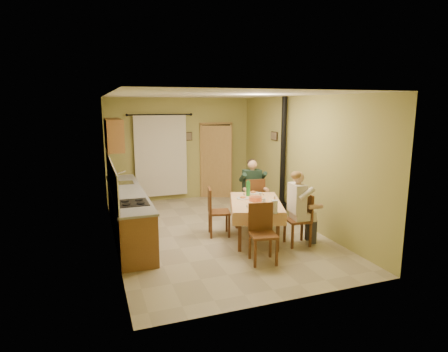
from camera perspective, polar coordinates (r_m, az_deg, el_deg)
name	(u,v)px	position (r m, az deg, el deg)	size (l,w,h in m)	color
floor	(214,231)	(7.92, -1.47, -8.45)	(4.00, 6.00, 0.01)	tan
room_shell	(214,145)	(7.52, -1.54, 4.76)	(4.04, 6.04, 2.82)	tan
kitchen_run	(128,212)	(7.82, -14.44, -5.34)	(0.64, 3.64, 1.56)	brown
upper_cabinets	(114,135)	(8.84, -16.46, 6.08)	(0.35, 1.40, 0.70)	brown
curtain	(161,155)	(10.25, -9.58, 3.11)	(1.70, 0.07, 2.22)	black
doorway	(217,160)	(10.66, -1.14, 2.41)	(0.96, 0.39, 2.15)	black
dining_table	(256,220)	(7.43, 4.83, -6.70)	(1.43, 1.81, 0.76)	#E4AF7A
tableware	(258,200)	(7.23, 5.13, -3.63)	(0.70, 1.63, 0.33)	white
chair_far	(252,209)	(8.52, 4.33, -5.00)	(0.48, 0.48, 1.01)	#5A3318
chair_near	(263,245)	(6.41, 5.93, -10.47)	(0.49, 0.49, 0.98)	#5A3318
chair_right	(298,230)	(7.27, 11.23, -8.03)	(0.46, 0.46, 0.98)	#5A3318
chair_left	(218,221)	(7.63, -0.88, -6.90)	(0.50, 0.50, 0.98)	#5A3318
man_far	(252,183)	(8.40, 4.36, -1.12)	(0.60, 0.48, 1.39)	#192D23
man_right	(299,200)	(7.09, 11.30, -3.54)	(0.49, 0.61, 1.39)	silver
stove_flue	(282,173)	(8.93, 8.90, 0.46)	(0.24, 0.24, 2.80)	black
picture_back	(189,136)	(10.43, -5.39, 6.04)	(0.19, 0.03, 0.23)	black
picture_right	(274,136)	(9.38, 7.66, 6.07)	(0.03, 0.31, 0.21)	brown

